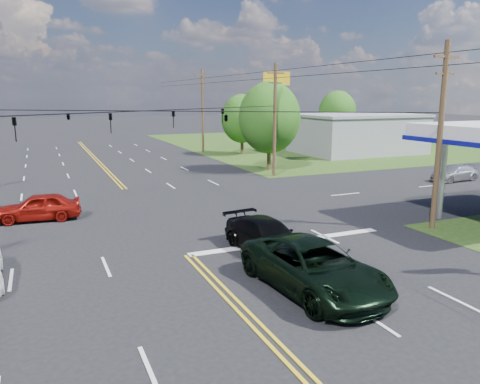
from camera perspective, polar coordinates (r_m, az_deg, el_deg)
name	(u,v)px	position (r m, az deg, el deg)	size (l,w,h in m)	color
ground	(148,214)	(28.14, -11.11, -2.63)	(280.00, 280.00, 0.00)	black
grass_ne	(334,142)	(71.72, 11.37, 5.94)	(46.00, 48.00, 0.03)	#233B13
stop_bar	(289,242)	(22.57, 5.99, -6.04)	(10.00, 0.50, 0.02)	silver
retail_ne	(357,135)	(58.92, 14.07, 6.78)	(14.00, 10.00, 4.40)	gray
pole_se	(440,135)	(25.77, 23.20, 6.45)	(1.60, 0.28, 9.50)	#492F1E
pole_ne	(275,119)	(40.32, 4.26, 8.88)	(1.60, 0.28, 9.50)	#492F1E
pole_right_far	(203,110)	(57.82, -4.59, 9.95)	(1.60, 0.28, 10.00)	#492F1E
span_wire_signals	(144,111)	(27.31, -11.60, 9.66)	(26.00, 18.00, 1.13)	black
power_lines	(150,61)	(25.41, -10.88, 15.44)	(26.04, 100.00, 0.64)	black
tree_right_a	(269,118)	(43.44, 3.60, 9.03)	(5.70, 5.70, 8.18)	#492F1E
tree_right_b	(242,119)	(55.39, 0.25, 8.93)	(4.94, 4.94, 7.09)	#492F1E
tree_far_r	(337,112)	(69.22, 11.78, 9.50)	(5.32, 5.32, 7.63)	#492F1E
pickup_dkgreen	(314,267)	(16.98, 8.98, -8.99)	(2.94, 6.37, 1.77)	black
suv_black	(267,236)	(20.78, 3.27, -5.43)	(2.06, 5.07, 1.47)	black
sedan_red	(38,207)	(28.37, -23.35, -1.68)	(1.80, 4.48, 1.53)	maroon
sedan_far	(455,173)	(42.10, 24.69, 2.11)	(1.79, 4.41, 1.28)	#A7A7AB
polesign_ne	(276,92)	(44.96, 4.44, 12.04)	(2.38, 1.21, 9.04)	#A5A5AA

